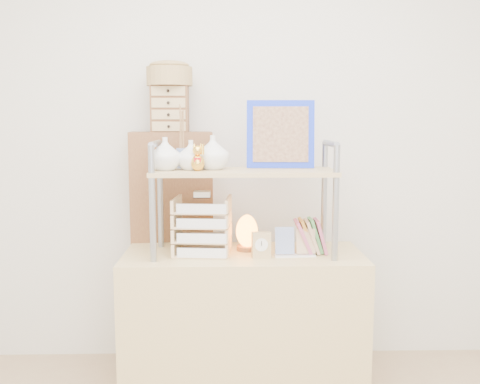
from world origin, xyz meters
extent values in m
cube|color=silver|center=(0.00, 1.70, 1.30)|extent=(3.40, 0.02, 2.60)
cube|color=tan|center=(0.00, 1.20, 0.38)|extent=(1.20, 0.50, 0.75)
cube|color=brown|center=(-0.39, 1.57, 0.68)|extent=(0.47, 0.28, 1.35)
cylinder|color=gray|center=(-0.43, 1.05, 1.02)|extent=(0.03, 0.03, 0.55)
cylinder|color=gray|center=(-0.43, 1.35, 1.02)|extent=(0.03, 0.03, 0.55)
cylinder|color=gray|center=(-0.43, 1.20, 1.30)|extent=(0.03, 0.30, 0.03)
cylinder|color=gray|center=(0.43, 1.05, 1.02)|extent=(0.03, 0.03, 0.55)
cylinder|color=gray|center=(0.43, 1.35, 1.02)|extent=(0.03, 0.03, 0.55)
cylinder|color=gray|center=(0.43, 1.20, 1.30)|extent=(0.03, 0.30, 0.03)
cube|color=tan|center=(0.00, 1.20, 1.16)|extent=(0.90, 0.34, 0.02)
imported|color=silver|center=(-0.38, 1.18, 1.25)|extent=(0.15, 0.15, 0.16)
imported|color=silver|center=(-0.26, 1.20, 1.24)|extent=(0.14, 0.14, 0.15)
imported|color=silver|center=(-0.15, 1.22, 1.26)|extent=(0.16, 0.16, 0.17)
cylinder|color=#274CAA|center=(-0.31, 1.32, 1.22)|extent=(0.07, 0.07, 0.10)
cube|color=#162FCF|center=(0.19, 1.30, 1.34)|extent=(0.35, 0.07, 0.34)
cube|color=brown|center=(0.19, 1.29, 1.34)|extent=(0.28, 0.05, 0.28)
cube|color=#B75072|center=(0.39, 1.20, 0.83)|extent=(0.06, 0.12, 0.17)
cube|color=#51A252|center=(0.37, 1.22, 0.83)|extent=(0.07, 0.12, 0.17)
cube|color=tan|center=(0.34, 1.20, 0.83)|extent=(0.07, 0.13, 0.17)
cube|color=gold|center=(0.32, 1.22, 0.83)|extent=(0.08, 0.14, 0.16)
cube|color=#B75072|center=(0.30, 1.20, 0.83)|extent=(0.08, 0.14, 0.16)
cube|color=#D7AD81|center=(-0.20, 1.21, 0.76)|extent=(0.28, 0.26, 0.01)
cube|color=white|center=(-0.20, 1.09, 0.78)|extent=(0.24, 0.03, 0.05)
cube|color=#D7AD81|center=(-0.20, 1.21, 0.83)|extent=(0.28, 0.26, 0.01)
cube|color=white|center=(-0.20, 1.09, 0.85)|extent=(0.24, 0.03, 0.05)
cube|color=#D7AD81|center=(-0.20, 1.21, 0.90)|extent=(0.28, 0.26, 0.01)
cube|color=white|center=(-0.20, 1.09, 0.92)|extent=(0.24, 0.03, 0.05)
cube|color=#D7AD81|center=(-0.20, 1.21, 0.97)|extent=(0.28, 0.26, 0.01)
cube|color=white|center=(-0.20, 1.09, 1.00)|extent=(0.24, 0.03, 0.05)
cube|color=beige|center=(-0.20, 1.19, 1.05)|extent=(0.08, 0.08, 0.03)
cylinder|color=brown|center=(0.02, 1.26, 0.76)|extent=(0.10, 0.10, 0.02)
ellipsoid|color=orange|center=(0.02, 1.26, 0.85)|extent=(0.12, 0.11, 0.16)
cube|color=tan|center=(0.08, 1.11, 0.81)|extent=(0.09, 0.05, 0.13)
cylinder|color=white|center=(0.08, 1.09, 0.82)|extent=(0.06, 0.01, 0.06)
cube|color=white|center=(0.25, 1.13, 0.75)|extent=(0.20, 0.07, 0.01)
cube|color=#214097|center=(0.20, 1.14, 0.83)|extent=(0.10, 0.03, 0.13)
cube|color=tan|center=(0.31, 1.15, 0.82)|extent=(0.10, 0.03, 0.12)
cube|color=brown|center=(-0.39, 1.55, 1.48)|extent=(0.20, 0.15, 0.25)
cube|color=tan|center=(-0.39, 1.47, 1.38)|extent=(0.18, 0.01, 0.05)
cube|color=tan|center=(-0.39, 1.47, 1.44)|extent=(0.18, 0.01, 0.05)
cube|color=tan|center=(-0.39, 1.47, 1.51)|extent=(0.18, 0.01, 0.05)
cube|color=tan|center=(-0.39, 1.47, 1.57)|extent=(0.18, 0.01, 0.05)
cylinder|color=olive|center=(-0.39, 1.55, 1.65)|extent=(0.25, 0.25, 0.10)
camera|label=1|loc=(-0.08, -1.42, 1.41)|focal=40.00mm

